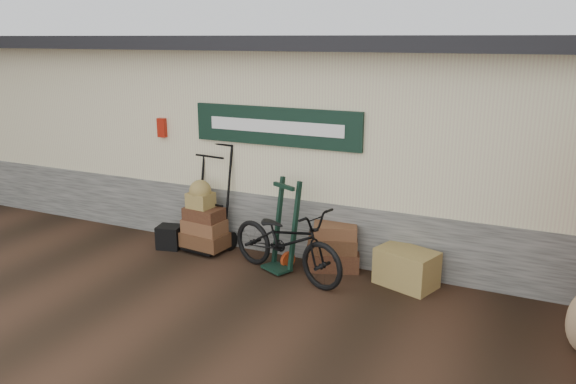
% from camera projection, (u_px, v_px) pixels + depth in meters
% --- Properties ---
extents(ground, '(80.00, 80.00, 0.00)m').
position_uv_depth(ground, '(264.00, 282.00, 7.54)').
color(ground, black).
rests_on(ground, ground).
extents(station_building, '(14.40, 4.10, 3.20)m').
position_uv_depth(station_building, '(338.00, 133.00, 9.50)').
color(station_building, '#4C4C47').
rests_on(station_building, ground).
extents(porter_trolley, '(0.89, 0.71, 1.66)m').
position_uv_depth(porter_trolley, '(211.00, 196.00, 8.57)').
color(porter_trolley, black).
rests_on(porter_trolley, ground).
extents(green_barrow, '(0.59, 0.55, 1.29)m').
position_uv_depth(green_barrow, '(284.00, 226.00, 7.81)').
color(green_barrow, black).
rests_on(green_barrow, ground).
extents(suitcase_stack, '(0.87, 0.70, 0.66)m').
position_uv_depth(suitcase_stack, '(333.00, 246.00, 7.92)').
color(suitcase_stack, '#3E1C13').
rests_on(suitcase_stack, ground).
extents(wicker_hamper, '(0.87, 0.71, 0.49)m').
position_uv_depth(wicker_hamper, '(406.00, 268.00, 7.39)').
color(wicker_hamper, olive).
rests_on(wicker_hamper, ground).
extents(black_trunk, '(0.42, 0.38, 0.36)m').
position_uv_depth(black_trunk, '(170.00, 237.00, 8.72)').
color(black_trunk, black).
rests_on(black_trunk, ground).
extents(bicycle, '(1.22, 2.05, 1.13)m').
position_uv_depth(bicycle, '(286.00, 237.00, 7.60)').
color(bicycle, black).
rests_on(bicycle, ground).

